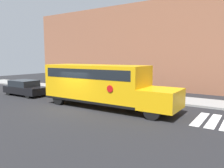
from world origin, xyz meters
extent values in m
plane|color=black|center=(0.00, 0.00, 0.00)|extent=(60.00, 60.00, 0.00)
cube|color=gray|center=(0.00, 6.50, 0.07)|extent=(44.00, 3.00, 0.15)
cube|color=#935B42|center=(0.00, 13.00, 4.72)|extent=(32.00, 4.00, 9.44)
cube|color=white|center=(7.93, 2.00, 0.00)|extent=(0.50, 3.20, 0.01)
cube|color=white|center=(8.63, 2.00, 0.00)|extent=(0.50, 3.20, 0.01)
cube|color=#EAA80F|center=(0.88, 1.38, 1.71)|extent=(7.66, 2.50, 2.52)
cube|color=#EAA80F|center=(5.80, 1.38, 1.04)|extent=(2.19, 2.50, 1.18)
cube|color=black|center=(0.88, 1.38, 0.53)|extent=(7.66, 2.54, 0.16)
cube|color=black|center=(0.88, 1.38, 2.42)|extent=(7.05, 2.53, 0.64)
cylinder|color=red|center=(2.99, 0.09, 1.58)|extent=(0.44, 0.02, 0.44)
cylinder|color=black|center=(5.69, 2.46, 0.50)|extent=(1.00, 0.30, 1.00)
cylinder|color=black|center=(5.69, 0.30, 0.50)|extent=(1.00, 0.30, 1.00)
cylinder|color=black|center=(-1.75, 2.46, 0.50)|extent=(1.00, 0.30, 1.00)
cylinder|color=black|center=(-1.75, 0.30, 0.50)|extent=(1.00, 0.30, 1.00)
cube|color=black|center=(-7.27, 1.44, 0.53)|extent=(4.37, 1.90, 0.63)
cube|color=#1E2328|center=(-7.53, 1.44, 1.13)|extent=(2.45, 1.75, 0.55)
cylinder|color=black|center=(-5.83, 2.27, 0.32)|extent=(0.64, 0.22, 0.64)
cylinder|color=black|center=(-5.83, 0.61, 0.32)|extent=(0.64, 0.22, 0.64)
cylinder|color=black|center=(-8.71, 2.27, 0.32)|extent=(0.64, 0.22, 0.64)
cylinder|color=black|center=(-8.71, 0.61, 0.32)|extent=(0.64, 0.22, 0.64)
camera|label=1|loc=(10.35, -10.91, 3.49)|focal=35.00mm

